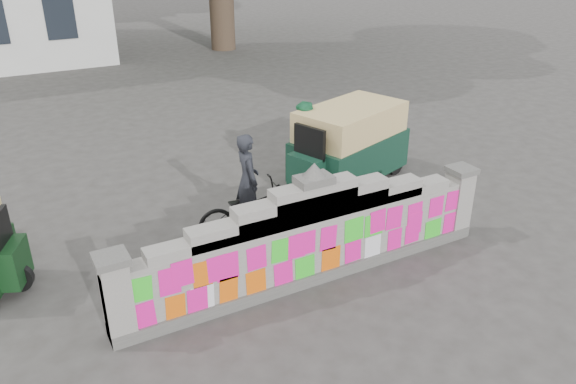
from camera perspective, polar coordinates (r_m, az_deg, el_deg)
name	(u,v)px	position (r m, az deg, el deg)	size (l,w,h in m)	color
ground	(312,278)	(9.14, 2.44, -8.77)	(100.00, 100.00, 0.00)	#383533
parapet_wall	(313,238)	(8.73, 2.55, -4.71)	(6.48, 0.44, 2.01)	#4C4C49
cyclist_bike	(249,210)	(10.15, -4.01, -1.79)	(0.66, 1.89, 1.00)	black
cyclist_rider	(248,192)	(10.00, -4.07, -0.03)	(0.62, 0.40, 1.69)	#212329
pedestrian	(306,144)	(12.05, 1.85, 4.91)	(0.88, 0.69, 1.82)	#217A4A
rickshaw_right	(347,144)	(12.25, 6.06, 4.92)	(3.12, 2.17, 1.68)	#113324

